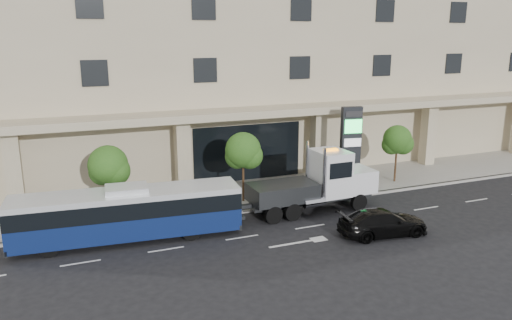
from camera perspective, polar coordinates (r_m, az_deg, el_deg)
The scene contains 11 objects.
ground at distance 29.12m, azimuth 4.78°, elevation -6.59°, with size 120.00×120.00×0.00m, color black.
sidewalk at distance 33.37m, azimuth 0.92°, elevation -3.67°, with size 120.00×6.00×0.15m, color gray.
curb at distance 30.78m, azimuth 3.11°, elevation -5.25°, with size 120.00×0.30×0.15m, color gray.
convention_center at distance 41.57m, azimuth -4.80°, elevation 13.66°, with size 60.00×17.60×20.00m.
tree_left at distance 28.84m, azimuth -16.48°, elevation -0.85°, with size 2.27×2.20×4.22m.
tree_mid at distance 30.55m, azimuth -1.44°, elevation 0.84°, with size 2.28×2.20×4.38m.
tree_right at distance 36.18m, azimuth 15.87°, elevation 2.04°, with size 2.10×2.00×4.04m.
city_bus at distance 26.36m, azimuth -14.42°, elevation -5.86°, with size 11.57×3.38×2.89m.
tow_truck at distance 29.96m, azimuth 7.13°, elevation -2.67°, with size 8.95×2.36×4.08m.
black_sedan at distance 27.25m, azimuth 14.30°, elevation -6.91°, with size 1.96×4.81×1.40m, color black.
signage_pylon at distance 34.29m, azimuth 10.74°, elevation 1.53°, with size 1.43×0.72×5.50m.
Camera 1 is at (-12.43, -24.24, 10.28)m, focal length 35.00 mm.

